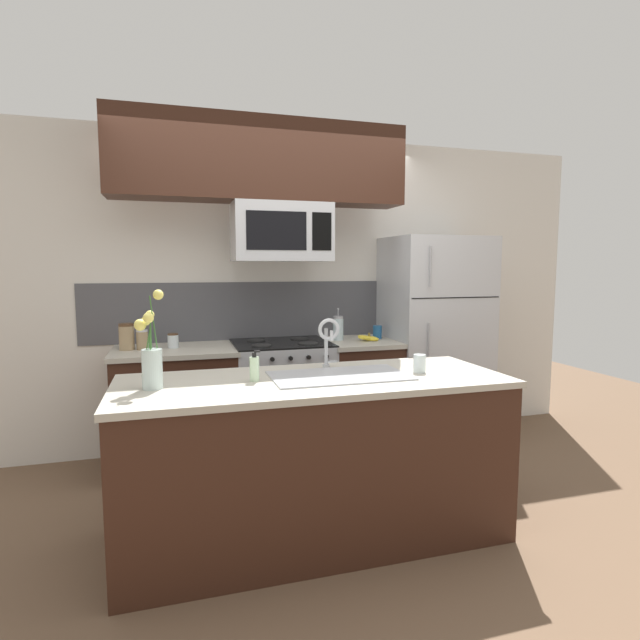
# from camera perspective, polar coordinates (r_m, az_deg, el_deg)

# --- Properties ---
(ground_plane) EXTENTS (10.00, 10.00, 0.00)m
(ground_plane) POSITION_cam_1_polar(r_m,az_deg,el_deg) (3.41, -0.94, -20.36)
(ground_plane) COLOR brown
(rear_partition) EXTENTS (5.20, 0.10, 2.60)m
(rear_partition) POSITION_cam_1_polar(r_m,az_deg,el_deg) (4.37, -1.65, 3.26)
(rear_partition) COLOR silver
(rear_partition) RESTS_ON ground
(splash_band) EXTENTS (3.06, 0.01, 0.48)m
(splash_band) POSITION_cam_1_polar(r_m,az_deg,el_deg) (4.26, -5.36, 1.13)
(splash_band) COLOR #4C4C51
(splash_band) RESTS_ON rear_partition
(back_counter_left) EXTENTS (0.90, 0.65, 0.91)m
(back_counter_left) POSITION_cam_1_polar(r_m,az_deg,el_deg) (3.98, -16.08, -9.58)
(back_counter_left) COLOR #381E14
(back_counter_left) RESTS_ON ground
(back_counter_right) EXTENTS (0.59, 0.65, 0.91)m
(back_counter_right) POSITION_cam_1_polar(r_m,az_deg,el_deg) (4.25, 4.49, -8.37)
(back_counter_right) COLOR #381E14
(back_counter_right) RESTS_ON ground
(stove_range) EXTENTS (0.76, 0.64, 0.93)m
(stove_range) POSITION_cam_1_polar(r_m,az_deg,el_deg) (4.06, -4.37, -8.97)
(stove_range) COLOR #B7BABF
(stove_range) RESTS_ON ground
(microwave) EXTENTS (0.74, 0.40, 0.44)m
(microwave) POSITION_cam_1_polar(r_m,az_deg,el_deg) (3.91, -4.47, 9.93)
(microwave) COLOR #B7BABF
(upper_cabinet_band) EXTENTS (2.19, 0.34, 0.60)m
(upper_cabinet_band) POSITION_cam_1_polar(r_m,az_deg,el_deg) (3.92, -6.74, 17.56)
(upper_cabinet_band) COLOR #381E14
(refrigerator) EXTENTS (0.82, 0.74, 1.77)m
(refrigerator) POSITION_cam_1_polar(r_m,az_deg,el_deg) (4.47, 12.74, -2.20)
(refrigerator) COLOR #B7BABF
(refrigerator) RESTS_ON ground
(storage_jar_tall) EXTENTS (0.11, 0.11, 0.19)m
(storage_jar_tall) POSITION_cam_1_polar(r_m,az_deg,el_deg) (3.92, -21.23, -1.79)
(storage_jar_tall) COLOR #997F5B
(storage_jar_tall) RESTS_ON back_counter_left
(storage_jar_medium) EXTENTS (0.08, 0.08, 0.15)m
(storage_jar_medium) POSITION_cam_1_polar(r_m,az_deg,el_deg) (3.90, -19.66, -2.13)
(storage_jar_medium) COLOR #997F5B
(storage_jar_medium) RESTS_ON back_counter_left
(storage_jar_short) EXTENTS (0.08, 0.08, 0.11)m
(storage_jar_short) POSITION_cam_1_polar(r_m,az_deg,el_deg) (3.91, -16.44, -2.28)
(storage_jar_short) COLOR silver
(storage_jar_short) RESTS_ON back_counter_left
(banana_bunch) EXTENTS (0.19, 0.12, 0.08)m
(banana_bunch) POSITION_cam_1_polar(r_m,az_deg,el_deg) (4.12, 5.64, -2.09)
(banana_bunch) COLOR yellow
(banana_bunch) RESTS_ON back_counter_right
(french_press) EXTENTS (0.09, 0.09, 0.27)m
(french_press) POSITION_cam_1_polar(r_m,az_deg,el_deg) (4.14, 2.07, -0.94)
(french_press) COLOR silver
(french_press) RESTS_ON back_counter_right
(coffee_tin) EXTENTS (0.08, 0.08, 0.11)m
(coffee_tin) POSITION_cam_1_polar(r_m,az_deg,el_deg) (4.26, 6.57, -1.38)
(coffee_tin) COLOR #1E5184
(coffee_tin) RESTS_ON back_counter_right
(island_counter) EXTENTS (2.12, 0.81, 0.91)m
(island_counter) POSITION_cam_1_polar(r_m,az_deg,el_deg) (2.89, -0.61, -15.44)
(island_counter) COLOR #381E14
(island_counter) RESTS_ON ground
(kitchen_sink) EXTENTS (0.76, 0.43, 0.16)m
(kitchen_sink) POSITION_cam_1_polar(r_m,az_deg,el_deg) (2.82, 2.22, -7.81)
(kitchen_sink) COLOR #ADAFB5
(kitchen_sink) RESTS_ON island_counter
(sink_faucet) EXTENTS (0.14, 0.14, 0.31)m
(sink_faucet) POSITION_cam_1_polar(r_m,az_deg,el_deg) (2.96, 0.95, -1.85)
(sink_faucet) COLOR #B7BABF
(sink_faucet) RESTS_ON island_counter
(dish_soap_bottle) EXTENTS (0.06, 0.05, 0.16)m
(dish_soap_bottle) POSITION_cam_1_polar(r_m,az_deg,el_deg) (2.69, -7.51, -5.51)
(dish_soap_bottle) COLOR beige
(dish_soap_bottle) RESTS_ON island_counter
(drinking_glass) EXTENTS (0.07, 0.07, 0.10)m
(drinking_glass) POSITION_cam_1_polar(r_m,az_deg,el_deg) (2.95, 11.31, -4.89)
(drinking_glass) COLOR silver
(drinking_glass) RESTS_ON island_counter
(flower_vase) EXTENTS (0.14, 0.14, 0.50)m
(flower_vase) POSITION_cam_1_polar(r_m,az_deg,el_deg) (2.63, -18.71, -4.33)
(flower_vase) COLOR silver
(flower_vase) RESTS_ON island_counter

